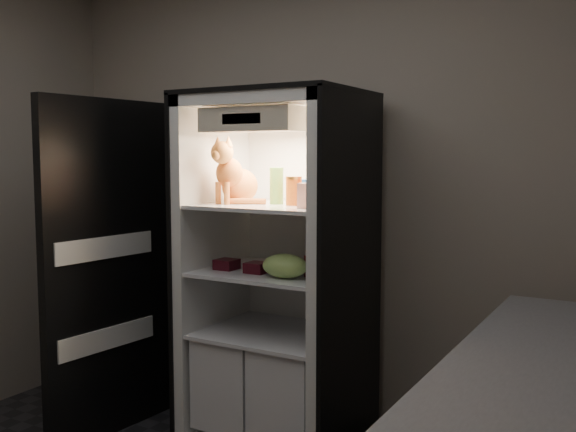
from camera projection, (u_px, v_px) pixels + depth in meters
name	position (u px, v px, depth m)	size (l,w,h in m)	color
room_shell	(73.00, 133.00, 2.19)	(3.60, 3.60, 3.60)	white
refrigerator	(280.00, 295.00, 3.46)	(0.90, 0.72, 1.88)	white
fridge_door	(111.00, 270.00, 3.53)	(0.14, 0.87, 1.85)	black
tabby_cat	(235.00, 178.00, 3.42)	(0.30, 0.34, 0.36)	#BC5818
parmesan_shaker	(277.00, 186.00, 3.36)	(0.07, 0.07, 0.19)	#24863B
mayo_tub	(300.00, 191.00, 3.44)	(0.09, 0.09, 0.13)	white
salsa_jar	(294.00, 191.00, 3.29)	(0.08, 0.08, 0.15)	maroon
pepper_jar	(324.00, 184.00, 3.24)	(0.13, 0.13, 0.22)	maroon
cream_carton	(307.00, 196.00, 3.10)	(0.07, 0.07, 0.12)	white
soda_can_a	(314.00, 259.00, 3.36)	(0.07, 0.07, 0.12)	black
soda_can_b	(329.00, 263.00, 3.29)	(0.06, 0.06, 0.11)	black
soda_can_c	(310.00, 265.00, 3.20)	(0.06, 0.06, 0.11)	black
condiment_jar	(284.00, 262.00, 3.40)	(0.06, 0.06, 0.08)	#582D19
grape_bag	(285.00, 266.00, 3.17)	(0.24, 0.17, 0.12)	#93BB57
berry_box_left	(227.00, 264.00, 3.41)	(0.11, 0.11, 0.05)	#450B16
berry_box_right	(257.00, 268.00, 3.31)	(0.11, 0.11, 0.05)	#450B16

